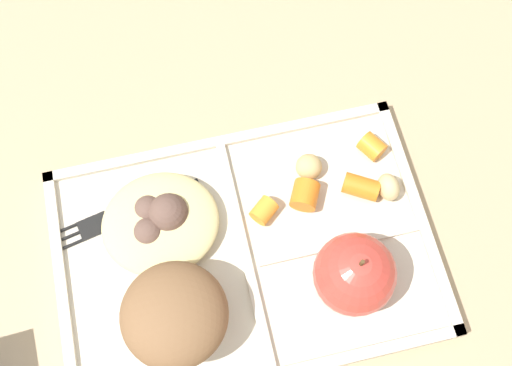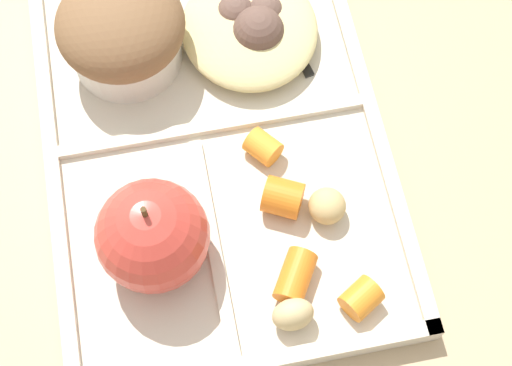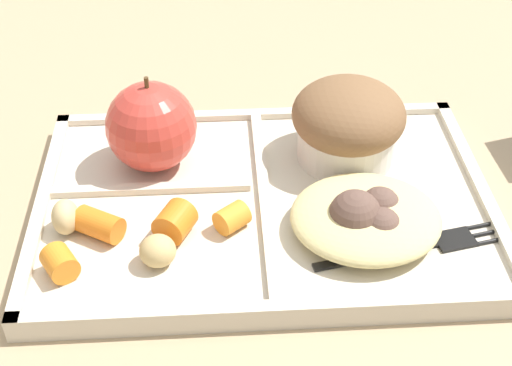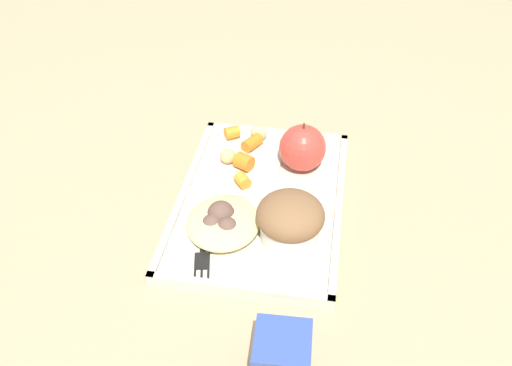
% 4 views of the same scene
% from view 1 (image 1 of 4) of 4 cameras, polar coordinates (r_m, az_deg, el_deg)
% --- Properties ---
extents(ground, '(6.00, 6.00, 0.00)m').
position_cam_1_polar(ground, '(0.61, -1.04, -6.61)').
color(ground, tan).
extents(lunch_tray, '(0.36, 0.24, 0.02)m').
position_cam_1_polar(lunch_tray, '(0.60, -1.00, -6.43)').
color(lunch_tray, beige).
rests_on(lunch_tray, ground).
extents(green_apple, '(0.07, 0.07, 0.08)m').
position_cam_1_polar(green_apple, '(0.56, 9.02, -8.26)').
color(green_apple, '#C63D33').
rests_on(green_apple, lunch_tray).
extents(bran_muffin, '(0.09, 0.09, 0.07)m').
position_cam_1_polar(bran_muffin, '(0.56, -7.39, -12.02)').
color(bran_muffin, silver).
rests_on(bran_muffin, lunch_tray).
extents(carrot_slice_back, '(0.03, 0.03, 0.02)m').
position_cam_1_polar(carrot_slice_back, '(0.63, 10.58, 3.30)').
color(carrot_slice_back, orange).
rests_on(carrot_slice_back, lunch_tray).
extents(carrot_slice_center, '(0.04, 0.04, 0.02)m').
position_cam_1_polar(carrot_slice_center, '(0.62, 9.60, -0.35)').
color(carrot_slice_center, orange).
rests_on(carrot_slice_center, lunch_tray).
extents(carrot_slice_diagonal, '(0.03, 0.03, 0.02)m').
position_cam_1_polar(carrot_slice_diagonal, '(0.60, 0.73, -2.55)').
color(carrot_slice_diagonal, orange).
rests_on(carrot_slice_diagonal, lunch_tray).
extents(carrot_slice_large, '(0.03, 0.03, 0.03)m').
position_cam_1_polar(carrot_slice_large, '(0.60, 4.51, -1.11)').
color(carrot_slice_large, orange).
rests_on(carrot_slice_large, lunch_tray).
extents(potato_chunk_wedge, '(0.03, 0.03, 0.02)m').
position_cam_1_polar(potato_chunk_wedge, '(0.62, 4.86, 1.51)').
color(potato_chunk_wedge, tan).
rests_on(potato_chunk_wedge, lunch_tray).
extents(potato_chunk_golden, '(0.02, 0.03, 0.03)m').
position_cam_1_polar(potato_chunk_golden, '(0.62, 12.06, -0.37)').
color(potato_chunk_golden, tan).
rests_on(potato_chunk_golden, lunch_tray).
extents(egg_noodle_pile, '(0.11, 0.10, 0.03)m').
position_cam_1_polar(egg_noodle_pile, '(0.60, -8.75, -3.65)').
color(egg_noodle_pile, '#D6C684').
rests_on(egg_noodle_pile, lunch_tray).
extents(meatball_center, '(0.03, 0.03, 0.03)m').
position_cam_1_polar(meatball_center, '(0.60, -9.79, -2.50)').
color(meatball_center, brown).
rests_on(meatball_center, lunch_tray).
extents(meatball_side, '(0.04, 0.04, 0.04)m').
position_cam_1_polar(meatball_side, '(0.59, -8.03, -2.80)').
color(meatball_side, brown).
rests_on(meatball_side, lunch_tray).
extents(meatball_front, '(0.03, 0.03, 0.03)m').
position_cam_1_polar(meatball_front, '(0.60, -9.78, -4.52)').
color(meatball_front, brown).
rests_on(meatball_front, lunch_tray).
extents(plastic_fork, '(0.15, 0.04, 0.00)m').
position_cam_1_polar(plastic_fork, '(0.62, -12.69, -3.02)').
color(plastic_fork, black).
rests_on(plastic_fork, lunch_tray).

